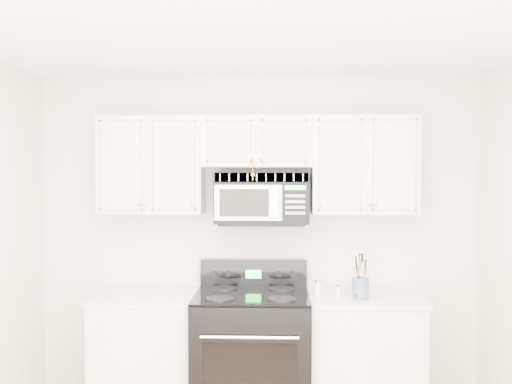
{
  "coord_description": "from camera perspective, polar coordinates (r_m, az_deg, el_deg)",
  "views": [
    {
      "loc": [
        0.15,
        -2.83,
        1.84
      ],
      "look_at": [
        0.0,
        1.3,
        1.7
      ],
      "focal_mm": 40.0,
      "sensor_mm": 36.0,
      "label": 1
    }
  ],
  "objects": [
    {
      "name": "utensil_crock",
      "position": [
        4.26,
        10.4,
        -9.35
      ],
      "size": [
        0.12,
        0.12,
        0.33
      ],
      "color": "slate",
      "rests_on": "base_cabinet_right"
    },
    {
      "name": "base_cabinet_right",
      "position": [
        4.54,
        10.63,
        -16.21
      ],
      "size": [
        0.86,
        0.65,
        0.92
      ],
      "color": "white",
      "rests_on": "ground"
    },
    {
      "name": "base_cabinet_left",
      "position": [
        4.59,
        -10.37,
        -15.99
      ],
      "size": [
        0.86,
        0.65,
        0.92
      ],
      "color": "white",
      "rests_on": "ground"
    },
    {
      "name": "range",
      "position": [
        4.44,
        -0.4,
        -15.82
      ],
      "size": [
        0.85,
        0.77,
        1.14
      ],
      "color": "black",
      "rests_on": "ground"
    },
    {
      "name": "shaker_salt",
      "position": [
        4.36,
        6.2,
        -9.47
      ],
      "size": [
        0.05,
        0.05,
        0.11
      ],
      "color": "silver",
      "rests_on": "base_cabinet_right"
    },
    {
      "name": "microwave",
      "position": [
        4.4,
        0.6,
        -0.53
      ],
      "size": [
        0.72,
        0.41,
        0.4
      ],
      "color": "black",
      "rests_on": "ground"
    },
    {
      "name": "shaker_pepper",
      "position": [
        4.3,
        8.24,
        -9.76
      ],
      "size": [
        0.04,
        0.04,
        0.09
      ],
      "color": "silver",
      "rests_on": "base_cabinet_right"
    },
    {
      "name": "upper_cabinets",
      "position": [
        4.42,
        0.13,
        3.18
      ],
      "size": [
        2.44,
        0.37,
        0.75
      ],
      "color": "white",
      "rests_on": "ground"
    },
    {
      "name": "room",
      "position": [
        2.88,
        -0.94,
        -8.8
      ],
      "size": [
        3.51,
        3.51,
        2.61
      ],
      "color": "#A27145",
      "rests_on": "ground"
    }
  ]
}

